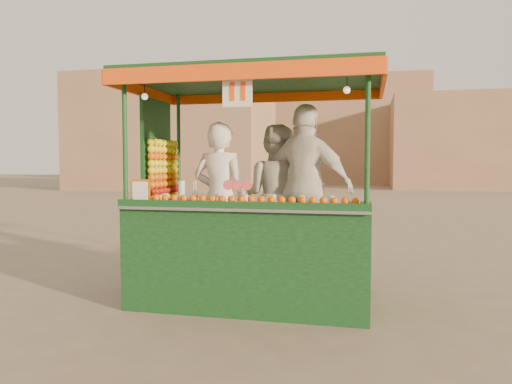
% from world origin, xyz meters
% --- Properties ---
extents(ground, '(90.00, 90.00, 0.00)m').
position_xyz_m(ground, '(0.00, 0.00, 0.00)').
color(ground, '#766054').
rests_on(ground, ground).
extents(building_left, '(10.00, 6.00, 6.00)m').
position_xyz_m(building_left, '(-9.00, 20.00, 3.00)').
color(building_left, '#9E755A').
rests_on(building_left, ground).
extents(building_right, '(9.00, 6.00, 5.00)m').
position_xyz_m(building_right, '(7.00, 24.00, 2.50)').
color(building_right, '#9E755A').
rests_on(building_right, ground).
extents(building_center, '(14.00, 7.00, 7.00)m').
position_xyz_m(building_center, '(-2.00, 30.00, 3.50)').
color(building_center, '#9E755A').
rests_on(building_center, ground).
extents(juice_cart, '(2.59, 1.68, 2.35)m').
position_xyz_m(juice_cart, '(0.08, -0.07, 0.76)').
color(juice_cart, black).
rests_on(juice_cart, ground).
extents(vendor_left, '(0.61, 0.43, 1.59)m').
position_xyz_m(vendor_left, '(-0.23, -0.00, 1.07)').
color(vendor_left, white).
rests_on(vendor_left, ground).
extents(vendor_middle, '(0.86, 0.72, 1.60)m').
position_xyz_m(vendor_middle, '(0.27, 0.48, 1.07)').
color(vendor_middle, beige).
rests_on(vendor_middle, ground).
extents(vendor_right, '(1.14, 0.75, 1.80)m').
position_xyz_m(vendor_right, '(0.65, 0.29, 1.17)').
color(vendor_right, white).
rests_on(vendor_right, ground).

